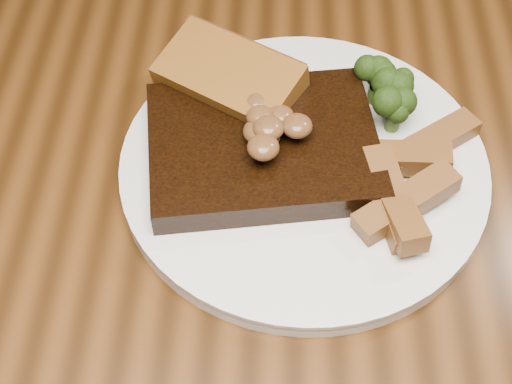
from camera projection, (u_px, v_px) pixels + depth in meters
dining_table at (274, 278)px, 0.66m from camera, size 1.60×0.90×0.75m
chair_far at (293, 40)px, 1.18m from camera, size 0.50×0.50×0.81m
plate at (303, 167)px, 0.61m from camera, size 0.37×0.37×0.01m
steak at (263, 148)px, 0.59m from camera, size 0.21×0.17×0.03m
steak_bone at (260, 214)px, 0.56m from camera, size 0.16×0.04×0.02m
mushroom_pile at (264, 130)px, 0.57m from camera, size 0.07×0.07×0.03m
garlic_bread at (230, 94)px, 0.63m from camera, size 0.14×0.12×0.03m
potato_wedges at (409, 172)px, 0.58m from camera, size 0.12×0.12×0.02m
broccoli_cluster at (376, 86)px, 0.63m from camera, size 0.08×0.08×0.04m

